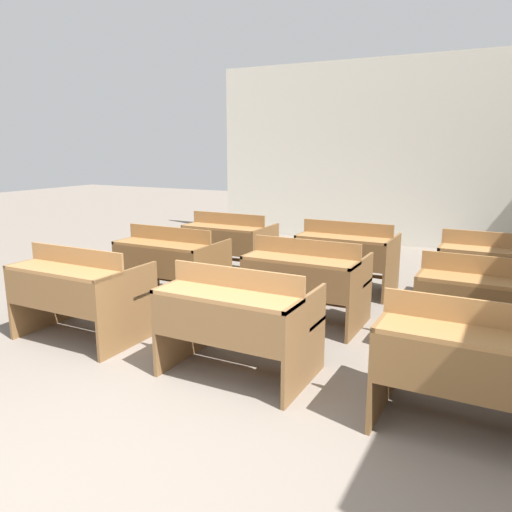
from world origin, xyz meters
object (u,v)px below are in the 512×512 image
Objects in this scene: bench_second_right at (488,303)px; schoolbag at (36,295)px; bench_third_center at (347,254)px; bench_front_center at (238,318)px; bench_front_right at (473,362)px; bench_second_left at (171,261)px; bench_second_center at (306,279)px; bench_third_left at (229,242)px; bench_third_right at (495,269)px; bench_front_left at (80,290)px.

bench_second_right is 4.21m from schoolbag.
bench_second_right is 2.01m from bench_third_center.
schoolbag is at bearing 174.41° from bench_front_center.
bench_front_right and bench_second_left have the same top height.
bench_second_right and bench_third_center have the same top height.
bench_front_right is at bearing -90.37° from bench_second_right.
bench_third_left is at bearing 141.58° from bench_second_center.
bench_second_right is 1.00× the size of bench_third_left.
bench_front_center and bench_second_left have the same top height.
bench_front_center and bench_third_right have the same top height.
bench_third_right is 4.67m from schoolbag.
bench_second_right is at bearing 21.45° from bench_front_left.
bench_front_center and bench_second_right have the same top height.
bench_second_left is at bearing 140.96° from bench_front_center.
bench_second_left is 2.63× the size of schoolbag.
bench_front_left and bench_front_center have the same top height.
bench_front_right and bench_third_left have the same top height.
bench_second_center is at bearing 88.87° from bench_front_center.
bench_third_center is (-1.56, 2.53, 0.00)m from bench_front_right.
bench_front_center is at bearing -58.19° from bench_third_left.
bench_second_left is at bearing -89.40° from bench_third_left.
bench_second_left is (-1.55, 1.26, 0.00)m from bench_front_center.
schoolbag is at bearing -138.00° from bench_third_center.
schoolbag is at bearing -166.23° from bench_second_right.
bench_front_right is 1.00× the size of bench_second_center.
bench_second_left is 3.38m from bench_third_right.
bench_second_left is at bearing -141.73° from bench_third_center.
bench_front_right is 4.09m from schoolbag.
bench_third_left is at bearing 89.54° from bench_front_left.
bench_front_right is at bearing -0.33° from bench_front_left.
schoolbag is at bearing -157.89° from bench_second_center.
bench_third_right is (0.00, 2.53, 0.00)m from bench_front_right.
schoolbag is (-0.93, -1.01, -0.24)m from bench_second_left.
bench_front_center is 1.00× the size of bench_third_center.
bench_front_left is 2.05m from bench_second_center.
bench_third_right is at bearing 38.34° from bench_front_left.
bench_front_center is 1.59m from bench_front_right.
bench_second_center reaches higher than schoolbag.
bench_front_left and bench_third_right have the same top height.
bench_front_center is at bearing -122.46° from bench_third_right.
bench_second_center is (1.58, 0.00, 0.00)m from bench_second_left.
bench_front_left is 1.00× the size of bench_second_right.
bench_third_left is at bearing 90.60° from bench_second_left.
bench_front_left and bench_second_right have the same top height.
bench_front_left reaches higher than schoolbag.
bench_second_right is 3.41m from bench_third_left.
bench_second_left is at bearing -179.87° from bench_second_center.
schoolbag is (-2.48, 0.24, -0.24)m from bench_front_center.
bench_third_center is (0.03, 2.51, 0.00)m from bench_front_center.
bench_second_center is at bearing 38.25° from bench_front_left.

